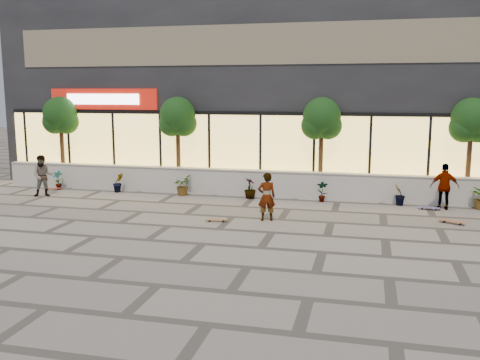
% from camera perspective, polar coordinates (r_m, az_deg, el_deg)
% --- Properties ---
extents(ground, '(80.00, 80.00, 0.00)m').
position_cam_1_polar(ground, '(14.83, -3.99, -6.82)').
color(ground, gray).
rests_on(ground, ground).
extents(planter_wall, '(22.00, 0.42, 1.04)m').
position_cam_1_polar(planter_wall, '(21.33, 1.66, -0.32)').
color(planter_wall, silver).
rests_on(planter_wall, ground).
extents(retail_building, '(24.00, 9.17, 8.50)m').
position_cam_1_polar(retail_building, '(26.41, 4.20, 9.67)').
color(retail_building, black).
rests_on(retail_building, ground).
extents(shrub_a, '(0.43, 0.29, 0.81)m').
position_cam_1_polar(shrub_a, '(24.07, -18.84, 0.01)').
color(shrub_a, '#193A12').
rests_on(shrub_a, ground).
extents(shrub_b, '(0.57, 0.57, 0.81)m').
position_cam_1_polar(shrub_b, '(22.70, -12.86, -0.26)').
color(shrub_b, '#193A12').
rests_on(shrub_b, ground).
extents(shrub_c, '(0.68, 0.77, 0.81)m').
position_cam_1_polar(shrub_c, '(21.61, -6.19, -0.56)').
color(shrub_c, '#193A12').
rests_on(shrub_c, ground).
extents(shrub_d, '(0.64, 0.64, 0.81)m').
position_cam_1_polar(shrub_d, '(20.84, 1.08, -0.88)').
color(shrub_d, '#193A12').
rests_on(shrub_d, ground).
extents(shrub_e, '(0.46, 0.35, 0.81)m').
position_cam_1_polar(shrub_e, '(20.43, 8.77, -1.20)').
color(shrub_e, '#193A12').
rests_on(shrub_e, ground).
extents(shrub_f, '(0.55, 0.57, 0.81)m').
position_cam_1_polar(shrub_f, '(20.40, 16.63, -1.51)').
color(shrub_f, '#193A12').
rests_on(shrub_f, ground).
extents(tree_west, '(1.60, 1.50, 3.92)m').
position_cam_1_polar(tree_west, '(25.12, -18.60, 6.33)').
color(tree_west, '#4D291B').
rests_on(tree_west, ground).
extents(tree_midwest, '(1.60, 1.50, 3.92)m').
position_cam_1_polar(tree_midwest, '(22.69, -6.67, 6.47)').
color(tree_midwest, '#4D291B').
rests_on(tree_midwest, ground).
extents(tree_mideast, '(1.60, 1.50, 3.92)m').
position_cam_1_polar(tree_mideast, '(21.37, 8.70, 6.24)').
color(tree_mideast, '#4D291B').
rests_on(tree_mideast, ground).
extents(tree_east, '(1.60, 1.50, 3.92)m').
position_cam_1_polar(tree_east, '(21.61, 23.45, 5.61)').
color(tree_east, '#4D291B').
rests_on(tree_east, ground).
extents(skater_center, '(0.67, 0.55, 1.58)m').
position_cam_1_polar(skater_center, '(17.24, 2.86, -1.79)').
color(skater_center, white).
rests_on(skater_center, ground).
extents(skater_left, '(1.00, 0.92, 1.65)m').
position_cam_1_polar(skater_left, '(22.56, -20.28, 0.41)').
color(skater_left, '#9B8764').
rests_on(skater_left, ground).
extents(skater_right_near, '(0.98, 0.45, 1.65)m').
position_cam_1_polar(skater_right_near, '(20.14, 21.00, -0.67)').
color(skater_right_near, white).
rests_on(skater_right_near, ground).
extents(skateboard_center, '(0.72, 0.29, 0.08)m').
position_cam_1_polar(skateboard_center, '(17.23, -2.54, -4.24)').
color(skateboard_center, brown).
rests_on(skateboard_center, ground).
extents(skateboard_left, '(0.70, 0.43, 0.08)m').
position_cam_1_polar(skateboard_left, '(23.98, -19.36, -0.86)').
color(skateboard_left, '#B73B22').
rests_on(skateboard_left, ground).
extents(skateboard_right_near, '(0.82, 0.54, 0.10)m').
position_cam_1_polar(skateboard_right_near, '(18.24, 21.68, -4.11)').
color(skateboard_right_near, brown).
rests_on(skateboard_right_near, ground).
extents(skateboard_right_far, '(0.77, 0.30, 0.09)m').
position_cam_1_polar(skateboard_right_far, '(20.06, 19.51, -2.81)').
color(skateboard_right_far, '#5E5297').
rests_on(skateboard_right_far, ground).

